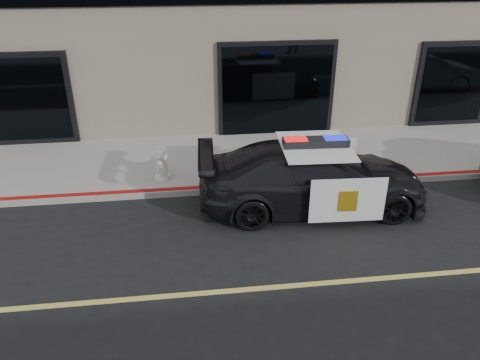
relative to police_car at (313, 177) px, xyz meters
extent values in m
plane|color=black|center=(1.00, -2.67, -0.74)|extent=(120.00, 120.00, 0.00)
cube|color=gray|center=(1.00, 2.58, -0.66)|extent=(60.00, 3.50, 0.15)
imported|color=black|center=(0.00, 0.00, -0.01)|extent=(2.50, 5.20, 1.46)
cube|color=white|center=(0.43, -1.06, -0.03)|extent=(1.55, 0.11, 0.97)
cube|color=white|center=(0.53, 1.02, -0.03)|extent=(1.55, 0.11, 0.97)
cube|color=white|center=(0.00, 0.00, 0.73)|extent=(1.53, 1.81, 0.02)
cube|color=gold|center=(0.43, -1.09, -0.03)|extent=(0.39, 0.03, 0.46)
cube|color=black|center=(0.00, 0.00, 0.82)|extent=(1.41, 0.43, 0.17)
cube|color=red|center=(-0.43, 0.02, 0.83)|extent=(0.50, 0.34, 0.16)
cube|color=#0C19CC|center=(0.42, -0.02, 0.83)|extent=(0.50, 0.34, 0.16)
cylinder|color=white|center=(-3.35, 1.52, -0.55)|extent=(0.36, 0.36, 0.08)
cylinder|color=white|center=(-3.35, 1.52, -0.26)|extent=(0.26, 0.26, 0.50)
cylinder|color=white|center=(-3.35, 1.52, 0.01)|extent=(0.31, 0.31, 0.06)
sphere|color=white|center=(-3.35, 1.52, 0.07)|extent=(0.23, 0.23, 0.23)
cylinder|color=white|center=(-3.35, 1.52, 0.17)|extent=(0.07, 0.07, 0.07)
cylinder|color=white|center=(-3.35, 1.69, -0.19)|extent=(0.13, 0.12, 0.13)
cylinder|color=white|center=(-3.35, 1.35, -0.19)|extent=(0.13, 0.12, 0.13)
cylinder|color=white|center=(-3.35, 1.32, -0.26)|extent=(0.17, 0.14, 0.17)
camera|label=1|loc=(-2.74, -8.91, 4.61)|focal=35.00mm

